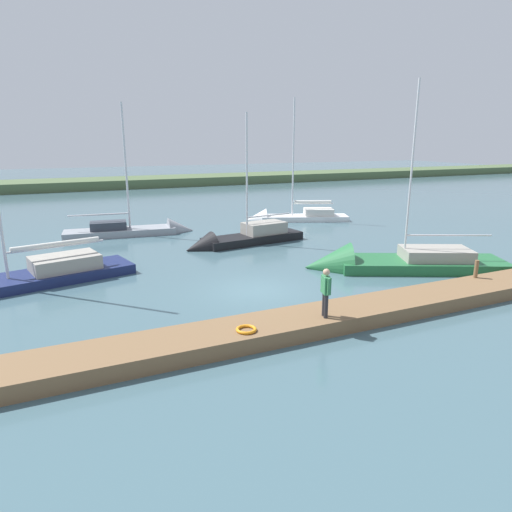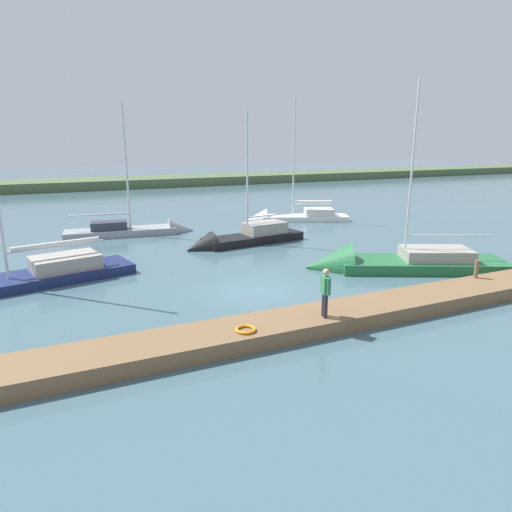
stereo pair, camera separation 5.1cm
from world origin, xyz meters
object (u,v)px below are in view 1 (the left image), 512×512
object	(u,v)px
life_ring_buoy	(246,329)
person_on_dock	(326,289)
sailboat_near_dock	(385,266)
mooring_post_near	(476,269)
sailboat_behind_pier	(140,232)
sailboat_outer_mooring	(239,241)
sailboat_mid_channel	(290,218)

from	to	relation	value
life_ring_buoy	person_on_dock	distance (m)	3.03
sailboat_near_dock	person_on_dock	size ratio (longest dim) A/B	6.08
mooring_post_near	sailboat_behind_pier	world-z (taller)	sailboat_behind_pier
sailboat_behind_pier	sailboat_outer_mooring	bearing A→B (deg)	-42.41
sailboat_behind_pier	person_on_dock	bearing A→B (deg)	-75.70
mooring_post_near	sailboat_behind_pier	distance (m)	21.25
sailboat_near_dock	mooring_post_near	bearing A→B (deg)	135.14
mooring_post_near	sailboat_outer_mooring	distance (m)	13.74
mooring_post_near	sailboat_outer_mooring	xyz separation A→B (m)	(6.16, -12.26, -0.72)
mooring_post_near	sailboat_near_dock	bearing A→B (deg)	-70.05
sailboat_near_dock	sailboat_mid_channel	xyz separation A→B (m)	(-2.38, -14.48, 0.01)
sailboat_behind_pier	sailboat_mid_channel	xyz separation A→B (m)	(-12.18, -0.59, 0.02)
sailboat_behind_pier	sailboat_mid_channel	bearing A→B (deg)	8.52
mooring_post_near	person_on_dock	bearing A→B (deg)	7.36
sailboat_behind_pier	person_on_dock	distance (m)	19.34
sailboat_outer_mooring	person_on_dock	world-z (taller)	sailboat_outer_mooring
sailboat_outer_mooring	mooring_post_near	bearing A→B (deg)	108.63
mooring_post_near	person_on_dock	xyz separation A→B (m)	(8.43, 1.09, 0.59)
sailboat_mid_channel	sailboat_outer_mooring	bearing A→B (deg)	64.02
life_ring_buoy	sailboat_outer_mooring	size ratio (longest dim) A/B	0.07
sailboat_mid_channel	sailboat_near_dock	bearing A→B (deg)	102.81
life_ring_buoy	sailboat_near_dock	size ratio (longest dim) A/B	0.06
life_ring_buoy	person_on_dock	bearing A→B (deg)	179.69
sailboat_near_dock	sailboat_outer_mooring	distance (m)	9.40
mooring_post_near	sailboat_behind_pier	bearing A→B (deg)	-57.90
mooring_post_near	sailboat_mid_channel	size ratio (longest dim) A/B	0.08
person_on_dock	sailboat_behind_pier	bearing A→B (deg)	-66.74
sailboat_mid_channel	person_on_dock	bearing A→B (deg)	86.80
sailboat_near_dock	sailboat_behind_pier	xyz separation A→B (m)	(9.80, -13.89, -0.01)
sailboat_near_dock	person_on_dock	world-z (taller)	sailboat_near_dock
sailboat_behind_pier	sailboat_mid_channel	distance (m)	12.20
sailboat_near_dock	person_on_dock	xyz separation A→B (m)	(6.94, 5.19, 1.35)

